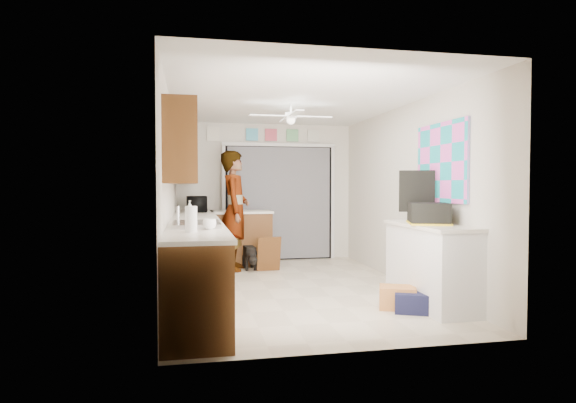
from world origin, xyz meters
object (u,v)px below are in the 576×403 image
navy_crate (411,302)px  paper_towel_roll (191,219)px  microwave (197,204)px  dog (249,256)px  soap_bottle (190,211)px  cardboard_box (398,298)px  man (235,210)px  cup (210,224)px  suitcase (428,213)px

navy_crate → paper_towel_roll: bearing=-174.9°
paper_towel_roll → navy_crate: (2.34, 0.21, -0.96)m
microwave → dog: microwave is taller
microwave → soap_bottle: bearing=173.5°
microwave → dog: 1.22m
microwave → cardboard_box: size_ratio=1.17×
microwave → man: 0.66m
soap_bottle → paper_towel_roll: (0.02, -1.30, -0.01)m
man → dog: size_ratio=3.55×
soap_bottle → dog: (0.95, 1.90, -0.86)m
microwave → cup: size_ratio=3.47×
paper_towel_roll → dog: bearing=73.8°
navy_crate → man: (-1.65, 2.99, 0.86)m
navy_crate → man: 3.52m
dog → cardboard_box: bearing=-68.6°
microwave → cardboard_box: microwave is taller
suitcase → navy_crate: size_ratio=1.59×
cup → paper_towel_roll: size_ratio=0.55×
cup → man: size_ratio=0.07×
soap_bottle → paper_towel_roll: bearing=-89.3°
microwave → soap_bottle: 2.14m
suitcase → paper_towel_roll: bearing=-150.3°
microwave → suitcase: (2.57, -2.97, -0.01)m
paper_towel_roll → cardboard_box: (2.26, 0.38, -0.94)m
microwave → suitcase: size_ratio=0.83×
suitcase → cardboard_box: size_ratio=1.40×
cardboard_box → microwave: bearing=125.4°
soap_bottle → paper_towel_roll: 1.30m
paper_towel_roll → man: size_ratio=0.13×
cardboard_box → soap_bottle: bearing=158.2°
navy_crate → man: man is taller
cup → dog: cup is taller
microwave → suitcase: 3.93m
microwave → suitcase: microwave is taller
paper_towel_roll → dog: size_ratio=0.45×
man → cardboard_box: bearing=-140.2°
cup → cardboard_box: bearing=3.6°
soap_bottle → cup: size_ratio=1.94×
cardboard_box → man: size_ratio=0.21×
navy_crate → cardboard_box: bearing=116.1°
paper_towel_roll → suitcase: bearing=9.8°
navy_crate → dog: size_ratio=0.64×
soap_bottle → cardboard_box: soap_bottle is taller
cup → navy_crate: (2.16, -0.04, -0.89)m
navy_crate → dog: 3.31m
microwave → man: (0.60, -0.24, -0.10)m
microwave → cup: microwave is taller
paper_towel_roll → suitcase: (2.66, 0.46, -0.00)m
suitcase → dog: (-1.73, 2.74, -0.85)m
soap_bottle → cardboard_box: bearing=-21.8°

